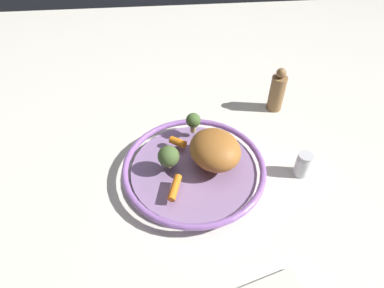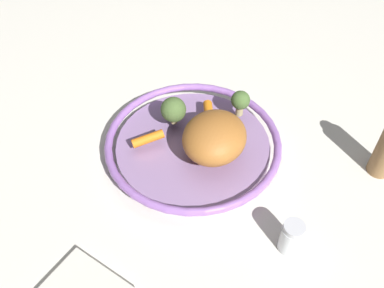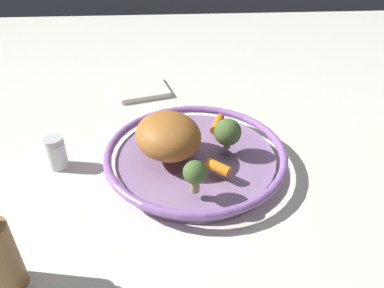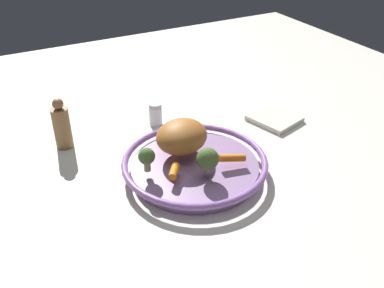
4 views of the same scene
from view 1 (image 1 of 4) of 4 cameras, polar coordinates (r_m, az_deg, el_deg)
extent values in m
plane|color=silver|center=(0.79, 0.34, -5.58)|extent=(2.07, 2.07, 0.00)
cylinder|color=#8E709E|center=(0.78, 0.34, -4.97)|extent=(0.30, 0.30, 0.03)
torus|color=#9463B3|center=(0.77, 0.35, -3.98)|extent=(0.34, 0.34, 0.02)
ellipsoid|color=#A56329|center=(0.75, 4.07, -0.99)|extent=(0.16, 0.16, 0.07)
cylinder|color=orange|center=(0.80, -2.50, 0.35)|extent=(0.05, 0.04, 0.02)
cylinder|color=orange|center=(0.71, -3.04, -7.66)|extent=(0.04, 0.07, 0.02)
cylinder|color=tan|center=(0.84, 0.22, 2.78)|extent=(0.01, 0.01, 0.02)
sphere|color=#47642F|center=(0.82, 0.22, 4.18)|extent=(0.04, 0.04, 0.04)
cylinder|color=tan|center=(0.76, -4.03, -3.60)|extent=(0.01, 0.01, 0.01)
sphere|color=#486330|center=(0.74, -4.14, -2.17)|extent=(0.05, 0.05, 0.05)
cylinder|color=silver|center=(0.82, 18.81, -3.66)|extent=(0.04, 0.04, 0.05)
cylinder|color=silver|center=(0.80, 19.33, -2.12)|extent=(0.03, 0.03, 0.01)
cylinder|color=olive|center=(0.98, 14.63, 8.58)|extent=(0.04, 0.04, 0.11)
sphere|color=olive|center=(0.94, 15.39, 11.90)|extent=(0.03, 0.03, 0.03)
camera|label=2|loc=(0.49, 75.50, 16.69)|focal=39.63mm
camera|label=3|loc=(1.07, -0.39, 35.47)|focal=34.42mm
camera|label=4|loc=(1.13, -51.60, 30.95)|focal=40.49mm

